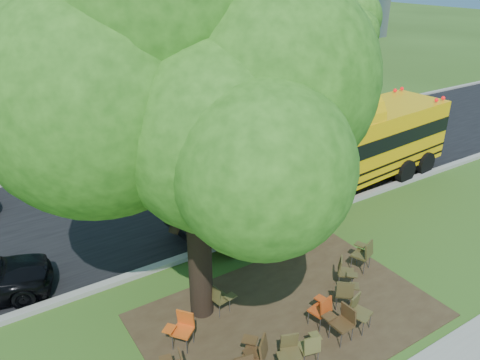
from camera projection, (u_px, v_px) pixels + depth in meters
ground at (244, 319)px, 11.26m from camera, size 160.00×160.00×0.00m
dirt_patch at (289, 315)px, 11.36m from camera, size 7.00×4.50×0.03m
asphalt_road at (136, 204)px, 16.58m from camera, size 80.00×8.00×0.04m
kerb_near at (187, 257)px, 13.51m from camera, size 80.00×0.25×0.14m
kerb_far at (100, 164)px, 19.68m from camera, size 80.00×0.25×0.14m
bg_tree_3 at (225, 22)px, 23.71m from camera, size 5.60×5.60×7.84m
bg_tree_4 at (352, 27)px, 27.15m from camera, size 5.00×5.00×6.85m
main_tree at (193, 99)px, 9.23m from camera, size 7.20×7.20×8.96m
school_bus at (334, 151)px, 16.78m from camera, size 11.76×3.52×2.83m
chair_2 at (257, 351)px, 9.53m from camera, size 0.66×0.83×0.97m
chair_3 at (290, 349)px, 9.70m from camera, size 0.66×0.52×0.83m
chair_4 at (310, 345)px, 9.80m from camera, size 0.62×0.49×0.83m
chair_5 at (358, 310)px, 10.73m from camera, size 0.61×0.66×0.90m
chair_6 at (343, 320)px, 10.43m from camera, size 0.56×0.60×0.91m
chair_7 at (346, 291)px, 11.35m from camera, size 0.76×0.60×0.89m
chair_9 at (182, 326)px, 10.26m from camera, size 0.75×0.59×0.88m
chair_10 at (219, 297)px, 11.23m from camera, size 0.56×0.55×0.83m
chair_11 at (322, 308)px, 10.82m from camera, size 0.59×0.60×0.87m
chair_12 at (345, 270)px, 12.16m from camera, size 0.58×0.73×0.85m
chair_13 at (364, 252)px, 12.81m from camera, size 0.65×0.73×0.95m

